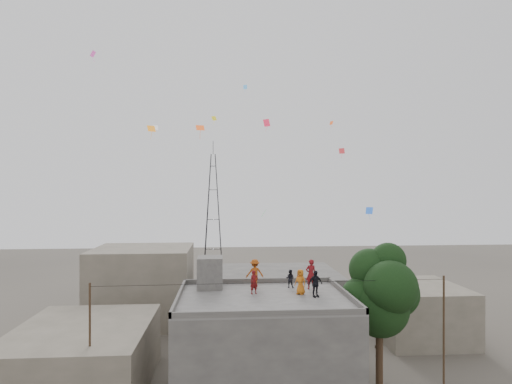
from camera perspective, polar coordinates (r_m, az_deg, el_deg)
main_building at (r=26.80m, az=0.96°, el=-20.16°), size 10.00×8.00×6.10m
parapet at (r=25.87m, az=0.96°, el=-13.50°), size 10.00×8.00×0.30m
stair_head_box at (r=28.15m, az=-6.14°, el=-10.62°), size 1.60×1.80×2.00m
neighbor_west at (r=30.23m, az=-22.10°, el=-19.89°), size 8.00×10.00×4.00m
neighbor_north at (r=40.48m, az=2.03°, el=-13.98°), size 12.00×9.00×5.00m
neighbor_northwest at (r=42.68m, az=-14.88°, el=-11.87°), size 9.00×8.00×7.00m
neighbor_east at (r=39.94m, az=20.69°, el=-14.62°), size 7.00×8.00×4.40m
tree at (r=28.08m, az=16.38°, el=-12.72°), size 4.90×4.60×9.10m
utility_line at (r=25.41m, az=2.43°, el=-19.45°), size 20.12×0.62×7.40m
transmission_tower at (r=65.15m, az=-5.74°, el=-2.81°), size 2.97×2.97×20.01m
person_red_adult at (r=27.93m, az=7.33°, el=-10.82°), size 0.76×0.58×1.89m
person_orange_child at (r=26.55m, az=5.94°, el=-11.82°), size 0.87×0.84×1.50m
person_dark_child at (r=28.29m, az=4.56°, el=-11.43°), size 0.69×0.63×1.16m
person_dark_adult at (r=25.96m, az=7.91°, el=-12.03°), size 0.98×0.64×1.55m
person_orange_adult at (r=28.42m, az=-0.17°, el=-10.74°), size 1.20×0.76×1.78m
person_red_child at (r=26.48m, az=-0.25°, el=-11.93°), size 0.61×0.50×1.42m
kites at (r=32.01m, az=-1.78°, el=7.55°), size 20.10×15.51×11.70m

